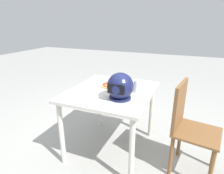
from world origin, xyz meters
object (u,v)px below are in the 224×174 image
object	(u,v)px
dining_table	(111,98)
chair_side	(188,124)
pizza	(113,85)
motorcycle_helmet	(120,87)
drinking_glass	(137,86)

from	to	relation	value
dining_table	chair_side	distance (m)	0.80
pizza	motorcycle_helmet	world-z (taller)	motorcycle_helmet
drinking_glass	chair_side	xyz separation A→B (m)	(-0.53, 0.06, -0.28)
dining_table	motorcycle_helmet	distance (m)	0.32
motorcycle_helmet	drinking_glass	size ratio (longest dim) A/B	1.98
pizza	motorcycle_helmet	xyz separation A→B (m)	(-0.19, 0.27, 0.10)
dining_table	motorcycle_helmet	xyz separation A→B (m)	(-0.16, 0.18, 0.22)
pizza	chair_side	size ratio (longest dim) A/B	0.28
motorcycle_helmet	chair_side	distance (m)	0.73
drinking_glass	dining_table	bearing A→B (deg)	10.81
motorcycle_helmet	drinking_glass	bearing A→B (deg)	-113.32
drinking_glass	chair_side	distance (m)	0.60
chair_side	dining_table	bearing A→B (deg)	-0.89
motorcycle_helmet	drinking_glass	distance (m)	0.26
dining_table	motorcycle_helmet	size ratio (longest dim) A/B	3.82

